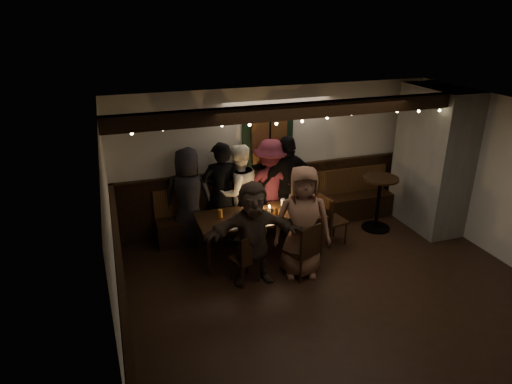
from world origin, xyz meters
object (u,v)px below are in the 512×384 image
object	(u,v)px
person_g	(302,222)
dining_table	(260,218)
person_c	(238,192)
person_b	(221,193)
person_d	(271,186)
chair_near_left	(248,256)
person_a	(189,197)
high_top	(379,197)
person_e	(288,185)
chair_end	(329,217)
person_f	(253,233)
chair_near_right	(305,248)

from	to	relation	value
person_g	dining_table	bearing A→B (deg)	133.90
person_g	person_c	bearing A→B (deg)	126.75
person_c	person_g	xyz separation A→B (m)	(0.57, -1.46, 0.02)
person_b	person_d	size ratio (longest dim) A/B	1.04
dining_table	person_d	distance (m)	0.93
person_d	chair_near_left	bearing A→B (deg)	80.65
person_b	person_g	distance (m)	1.67
dining_table	person_d	xyz separation A→B (m)	(0.47, 0.78, 0.20)
person_a	high_top	bearing A→B (deg)	-166.89
person_c	person_g	bearing A→B (deg)	97.66
person_a	person_d	distance (m)	1.49
person_e	chair_end	bearing A→B (deg)	119.99
person_d	person_f	bearing A→B (deg)	82.65
person_b	person_g	size ratio (longest dim) A/B	1.03
chair_near_right	person_g	world-z (taller)	person_g
dining_table	person_f	size ratio (longest dim) A/B	1.27
chair_near_right	person_e	xyz separation A→B (m)	(0.34, 1.56, 0.40)
chair_near_right	person_f	world-z (taller)	person_f
dining_table	chair_end	distance (m)	1.27
person_b	person_e	xyz separation A→B (m)	(1.24, 0.02, -0.00)
chair_near_left	person_e	xyz separation A→B (m)	(1.21, 1.44, 0.44)
chair_near_left	person_e	world-z (taller)	person_e
chair_end	person_c	xyz separation A→B (m)	(-1.42, 0.74, 0.35)
dining_table	chair_near_right	bearing A→B (deg)	-64.55
chair_near_right	person_d	distance (m)	1.71
chair_near_left	person_g	world-z (taller)	person_g
person_a	person_f	xyz separation A→B (m)	(0.66, -1.50, -0.06)
person_c	person_d	distance (m)	0.63
person_d	person_g	size ratio (longest dim) A/B	0.99
chair_near_right	chair_end	xyz separation A→B (m)	(0.84, 0.86, 0.00)
chair_near_right	person_b	world-z (taller)	person_b
person_d	person_f	xyz separation A→B (m)	(-0.82, -1.50, -0.07)
person_b	person_e	world-z (taller)	person_b
dining_table	chair_near_left	bearing A→B (deg)	-120.39
person_a	person_g	size ratio (longest dim) A/B	0.98
chair_end	person_d	bearing A→B (deg)	134.34
person_a	person_f	distance (m)	1.64
chair_near_right	person_b	distance (m)	1.83
person_a	person_g	world-z (taller)	person_g
person_c	person_f	xyz separation A→B (m)	(-0.19, -1.42, -0.06)
person_a	person_b	world-z (taller)	person_b
dining_table	person_c	distance (m)	0.75
person_e	chair_near_right	bearing A→B (deg)	72.56
chair_near_left	chair_end	distance (m)	1.86
chair_end	person_e	size ratio (longest dim) A/B	0.50
high_top	person_g	xyz separation A→B (m)	(-1.97, -0.97, 0.24)
chair_near_right	chair_end	world-z (taller)	chair_end
person_d	person_e	bearing A→B (deg)	-178.06
person_c	chair_end	bearing A→B (deg)	138.95
chair_near_left	chair_end	size ratio (longest dim) A/B	0.90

